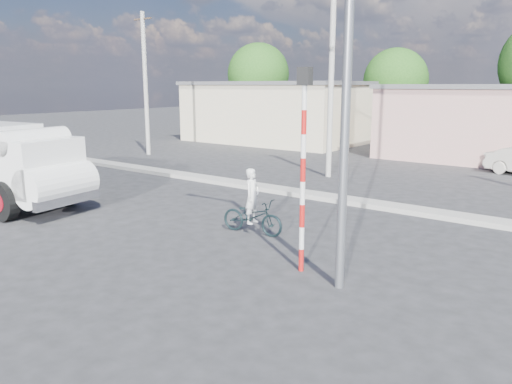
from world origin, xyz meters
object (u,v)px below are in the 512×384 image
Objects in this scene: cyclist at (252,207)px; streetlight at (341,32)px; traffic_pole at (303,154)px; truck at (1,162)px; bicycle at (252,216)px.

cyclist is 5.79m from streetlight.
streetlight is (0.94, -0.30, 2.37)m from traffic_pole.
traffic_pole is (11.11, 0.99, 1.09)m from truck.
truck is 0.76× the size of streetlight.
traffic_pole is 2.56m from streetlight.
truck reaches higher than cyclist.
bicycle is 5.99m from streetlight.
cyclist reaches higher than bicycle.
truck is 11.21m from traffic_pole.
traffic_pole is (2.57, -1.58, 2.11)m from bicycle.
truck is 8.95m from cyclist.
traffic_pole is (2.57, -1.58, 1.84)m from cyclist.
bicycle is 0.27m from cyclist.
bicycle is 0.42× the size of traffic_pole.
bicycle is (8.54, 2.57, -1.02)m from truck.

